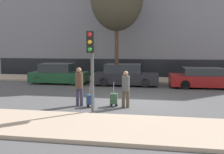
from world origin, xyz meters
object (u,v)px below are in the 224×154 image
object	(u,v)px
traffic_light	(91,56)
parked_car_0	(59,74)
parked_car_1	(125,75)
parked_bicycle	(122,74)
pedestrian_left	(79,84)
trolley_left	(90,100)
parked_car_2	(205,78)
pedestrian_right	(126,87)
trolley_right	(114,99)

from	to	relation	value
traffic_light	parked_car_0	bearing A→B (deg)	120.85
parked_car_1	parked_bicycle	xyz separation A→B (m)	(-0.40, 2.41, -0.20)
parked_car_0	pedestrian_left	world-z (taller)	pedestrian_left
trolley_left	traffic_light	size ratio (longest dim) A/B	0.34
traffic_light	parked_car_2	bearing A→B (deg)	49.08
pedestrian_right	parked_bicycle	size ratio (longest dim) A/B	0.91
parked_car_0	trolley_left	xyz separation A→B (m)	(3.91, -6.01, -0.35)
trolley_left	trolley_right	world-z (taller)	trolley_right
parked_car_1	pedestrian_right	distance (m)	5.81
parked_car_2	traffic_light	xyz separation A→B (m)	(-5.93, -6.84, 1.69)
pedestrian_left	parked_bicycle	xyz separation A→B (m)	(1.11, 8.22, -0.50)
parked_car_1	parked_car_2	world-z (taller)	parked_car_1
traffic_light	parked_bicycle	distance (m)	9.62
parked_car_0	traffic_light	world-z (taller)	traffic_light
trolley_right	traffic_light	world-z (taller)	traffic_light
parked_car_0	traffic_light	xyz separation A→B (m)	(4.25, -7.12, 1.64)
parked_car_1	parked_car_0	bearing A→B (deg)	179.00
traffic_light	trolley_right	bearing A→B (deg)	63.77
pedestrian_left	parked_bicycle	bearing A→B (deg)	-85.63
parked_car_2	parked_bicycle	bearing A→B (deg)	155.45
pedestrian_left	parked_bicycle	size ratio (longest dim) A/B	0.99
parked_car_2	pedestrian_left	xyz separation A→B (m)	(-6.81, -5.62, 0.37)
parked_car_2	trolley_left	size ratio (longest dim) A/B	4.19
parked_car_1	traffic_light	xyz separation A→B (m)	(-0.63, -7.03, 1.63)
parked_car_0	parked_car_1	size ratio (longest dim) A/B	0.92
parked_car_0	parked_car_2	size ratio (longest dim) A/B	0.90
parked_car_0	traffic_light	bearing A→B (deg)	-59.15
parked_car_2	trolley_right	bearing A→B (deg)	-133.82
trolley_right	traffic_light	size ratio (longest dim) A/B	0.35
trolley_left	parked_bicycle	world-z (taller)	trolley_left
parked_car_0	trolley_right	distance (m)	7.58
trolley_left	trolley_right	xyz separation A→B (m)	(1.01, 0.25, 0.02)
parked_car_1	traffic_light	size ratio (longest dim) A/B	1.39
parked_car_2	pedestrian_right	bearing A→B (deg)	-130.19
parked_car_2	trolley_right	world-z (taller)	parked_car_2
trolley_left	trolley_right	distance (m)	1.04
parked_bicycle	trolley_left	bearing A→B (deg)	-93.95
parked_bicycle	trolley_right	bearing A→B (deg)	-86.90
trolley_left	parked_bicycle	xyz separation A→B (m)	(0.57, 8.34, 0.16)
pedestrian_left	parked_bicycle	world-z (taller)	pedestrian_left
trolley_left	parked_bicycle	bearing A→B (deg)	86.05
pedestrian_right	trolley_right	world-z (taller)	pedestrian_right
traffic_light	parked_bicycle	xyz separation A→B (m)	(0.23, 9.44, -1.83)
parked_car_0	pedestrian_right	distance (m)	8.02
parked_car_0	parked_bicycle	world-z (taller)	parked_car_0
trolley_left	pedestrian_right	bearing A→B (deg)	5.23
trolley_left	pedestrian_right	xyz separation A→B (m)	(1.55, 0.14, 0.58)
parked_car_0	trolley_right	xyz separation A→B (m)	(4.92, -5.76, -0.33)
parked_car_0	trolley_left	world-z (taller)	parked_car_0
parked_car_0	parked_bicycle	xyz separation A→B (m)	(4.48, 2.33, -0.19)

